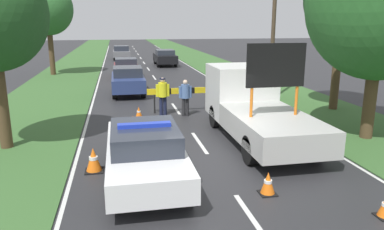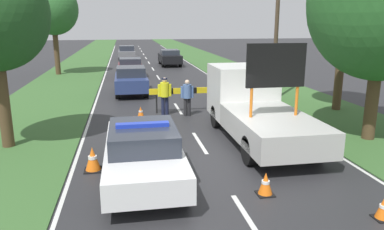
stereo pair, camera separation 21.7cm
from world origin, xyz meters
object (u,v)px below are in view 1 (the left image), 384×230
at_px(work_truck, 253,105).
at_px(roadside_tree_near_left, 381,3).
at_px(police_officer, 163,93).
at_px(traffic_cone_near_police, 268,183).
at_px(road_barrier, 183,92).
at_px(queued_car_wagon_maroon, 126,67).
at_px(traffic_cone_lane_edge, 139,112).
at_px(queued_car_hatch_blue, 128,80).
at_px(queued_car_sedan_black, 165,57).
at_px(roadside_tree_mid_left, 343,0).
at_px(queued_car_suv_grey, 121,52).
at_px(utility_pole, 274,21).
at_px(traffic_cone_behind_barrier, 133,124).
at_px(police_car, 145,151).
at_px(traffic_cone_centre_front, 94,160).
at_px(roadside_tree_near_right, 48,9).
at_px(pedestrian_civilian, 185,95).

height_order(work_truck, roadside_tree_near_left, roadside_tree_near_left).
bearing_deg(police_officer, traffic_cone_near_police, 93.38).
bearing_deg(road_barrier, police_officer, -161.04).
bearing_deg(queued_car_wagon_maroon, traffic_cone_lane_edge, 90.89).
distance_m(queued_car_hatch_blue, queued_car_sedan_black, 14.59).
height_order(road_barrier, roadside_tree_mid_left, roadside_tree_mid_left).
bearing_deg(queued_car_suv_grey, roadside_tree_near_left, 104.46).
bearing_deg(utility_pole, roadside_tree_near_left, -83.42).
bearing_deg(traffic_cone_behind_barrier, roadside_tree_near_left, -16.16).
bearing_deg(roadside_tree_near_left, queued_car_sedan_black, 99.60).
xyz_separation_m(police_car, traffic_cone_near_police, (2.79, -1.47, -0.48)).
height_order(police_officer, traffic_cone_centre_front, police_officer).
xyz_separation_m(queued_car_hatch_blue, roadside_tree_mid_left, (9.31, -5.73, 4.14)).
xyz_separation_m(work_truck, roadside_tree_mid_left, (5.21, 3.28, 3.79)).
relative_size(traffic_cone_centre_front, queued_car_hatch_blue, 0.17).
relative_size(police_officer, traffic_cone_near_police, 3.00).
bearing_deg(road_barrier, queued_car_wagon_maroon, 94.76).
xyz_separation_m(queued_car_hatch_blue, roadside_tree_near_left, (7.96, -10.05, 3.78)).
height_order(queued_car_hatch_blue, queued_car_sedan_black, queued_car_hatch_blue).
bearing_deg(queued_car_wagon_maroon, queued_car_hatch_blue, 89.39).
height_order(traffic_cone_behind_barrier, roadside_tree_near_right, roadside_tree_near_right).
xyz_separation_m(traffic_cone_behind_barrier, traffic_cone_lane_edge, (0.33, 2.11, -0.07)).
distance_m(traffic_cone_centre_front, traffic_cone_lane_edge, 5.89).
bearing_deg(pedestrian_civilian, traffic_cone_centre_front, -151.66).
relative_size(police_officer, traffic_cone_lane_edge, 3.37).
distance_m(pedestrian_civilian, traffic_cone_behind_barrier, 3.21).
xyz_separation_m(work_truck, utility_pole, (3.07, 5.73, 2.90)).
height_order(police_officer, roadside_tree_mid_left, roadside_tree_mid_left).
height_order(work_truck, traffic_cone_near_police, work_truck).
distance_m(queued_car_sedan_black, queued_car_suv_grey, 7.97).
xyz_separation_m(traffic_cone_lane_edge, utility_pole, (6.91, 2.33, 3.81)).
distance_m(queued_car_wagon_maroon, queued_car_suv_grey, 14.15).
xyz_separation_m(traffic_cone_near_police, queued_car_suv_grey, (-2.89, 34.55, 0.49)).
relative_size(traffic_cone_near_police, queued_car_wagon_maroon, 0.14).
height_order(road_barrier, pedestrian_civilian, pedestrian_civilian).
distance_m(pedestrian_civilian, traffic_cone_centre_front, 6.73).
distance_m(traffic_cone_lane_edge, roadside_tree_near_left, 9.88).
xyz_separation_m(pedestrian_civilian, roadside_tree_near_right, (-7.73, 14.81, 3.99)).
bearing_deg(work_truck, traffic_cone_behind_barrier, -16.93).
bearing_deg(roadside_tree_mid_left, roadside_tree_near_left, -107.38).
bearing_deg(traffic_cone_lane_edge, roadside_tree_near_left, -29.97).
bearing_deg(traffic_cone_centre_front, police_officer, 66.22).
bearing_deg(traffic_cone_centre_front, utility_pole, 43.41).
distance_m(work_truck, traffic_cone_lane_edge, 5.20).
bearing_deg(queued_car_hatch_blue, roadside_tree_near_right, -59.32).
bearing_deg(utility_pole, roadside_tree_mid_left, -48.94).
distance_m(police_car, work_truck, 5.09).
distance_m(roadside_tree_near_right, roadside_tree_mid_left, 20.99).
bearing_deg(queued_car_hatch_blue, traffic_cone_behind_barrier, 89.50).
distance_m(traffic_cone_lane_edge, queued_car_hatch_blue, 5.65).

